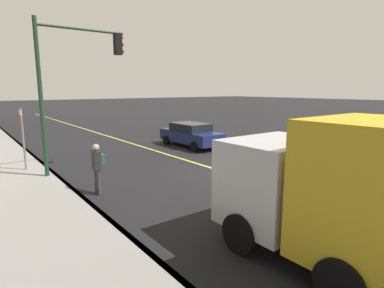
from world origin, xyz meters
The scene contains 9 objects.
ground centered at (0.00, 0.00, 0.00)m, with size 200.00×200.00×0.00m, color black.
sidewalk_slab centered at (0.00, 7.78, 0.07)m, with size 80.00×3.53×0.15m, color gray.
curb_edge centered at (0.00, 6.10, 0.07)m, with size 80.00×0.16×0.15m, color slate.
lane_stripe_center centered at (0.00, 0.00, 0.01)m, with size 80.00×0.16×0.01m, color #D8CC4C.
car_silver centered at (-3.70, -2.60, 0.74)m, with size 4.38×2.02×1.44m.
car_navy centered at (5.89, -2.53, 0.77)m, with size 4.56×1.94×1.47m.
pedestrian_with_backpack centered at (0.62, 5.41, 1.03)m, with size 0.43×0.38×1.75m.
traffic_light_mast centered at (3.56, 5.14, 4.23)m, with size 0.28×3.60×6.24m.
street_sign_post centered at (5.16, 6.92, 1.65)m, with size 0.60×0.08×2.80m.
Camera 1 is at (-9.56, 9.04, 3.59)m, focal length 29.09 mm.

